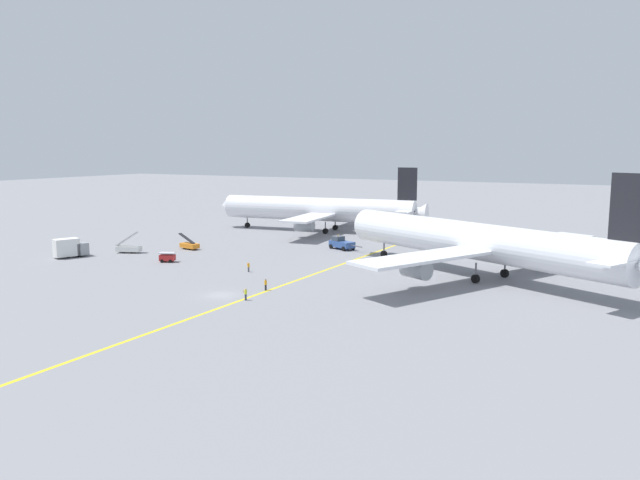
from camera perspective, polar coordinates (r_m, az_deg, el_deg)
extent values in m
plane|color=gray|center=(85.73, -9.06, -5.02)|extent=(600.00, 600.00, 0.00)
cube|color=yellow|center=(91.49, -3.13, -4.07)|extent=(3.66, 119.97, 0.01)
cylinder|color=silver|center=(148.36, -0.25, 2.85)|extent=(47.49, 10.79, 5.58)
cone|color=silver|center=(159.05, -8.61, 3.14)|extent=(3.35, 5.41, 5.13)
cone|color=silver|center=(141.30, 9.08, 2.47)|extent=(4.07, 4.83, 4.46)
cube|color=silver|center=(147.61, 0.60, 2.50)|extent=(10.87, 40.98, 0.44)
cube|color=silver|center=(141.79, 8.10, 2.74)|extent=(4.63, 13.28, 0.28)
cube|color=black|center=(141.40, 8.03, 5.12)|extent=(4.41, 0.85, 7.36)
cylinder|color=#999EA3|center=(158.74, 1.70, 2.26)|extent=(4.46, 3.05, 2.60)
cylinder|color=#999EA3|center=(137.69, -1.45, 1.31)|extent=(4.46, 3.05, 2.60)
cylinder|color=slate|center=(144.41, 0.50, 1.26)|extent=(0.28, 0.28, 2.19)
cylinder|color=black|center=(144.55, 0.50, 0.83)|extent=(1.35, 0.69, 1.30)
cylinder|color=slate|center=(150.75, 1.41, 1.56)|extent=(0.28, 0.28, 2.19)
cylinder|color=black|center=(150.88, 1.41, 1.15)|extent=(1.35, 0.69, 1.30)
cylinder|color=slate|center=(156.58, -6.69, 1.76)|extent=(0.28, 0.28, 2.19)
cylinder|color=black|center=(156.71, -6.69, 1.37)|extent=(1.35, 0.69, 1.30)
cylinder|color=white|center=(98.75, 13.89, -0.07)|extent=(48.31, 27.77, 5.69)
cone|color=white|center=(117.54, 3.87, 1.49)|extent=(4.83, 5.93, 5.23)
cube|color=white|center=(97.27, 15.02, -0.74)|extent=(27.58, 46.96, 0.44)
cube|color=white|center=(85.45, 26.32, -1.61)|extent=(8.64, 13.07, 0.28)
cube|color=black|center=(84.80, 26.42, 2.71)|extent=(4.10, 2.28, 8.35)
cylinder|color=#999EA3|center=(109.08, 19.13, -0.91)|extent=(4.92, 4.19, 2.60)
cylinder|color=#999EA3|center=(88.10, 8.81, -2.68)|extent=(4.92, 4.19, 2.60)
cylinder|color=slate|center=(94.55, 14.12, -2.76)|extent=(0.28, 0.28, 2.41)
cylinder|color=black|center=(94.79, 14.10, -3.47)|extent=(1.41, 1.07, 1.30)
cylinder|color=slate|center=(99.80, 16.63, -2.28)|extent=(0.28, 0.28, 2.41)
cylinder|color=black|center=(100.03, 16.60, -2.95)|extent=(1.41, 1.07, 1.30)
cylinder|color=slate|center=(113.35, 5.90, -0.71)|extent=(0.28, 0.28, 2.41)
cylinder|color=black|center=(113.55, 5.89, -1.31)|extent=(1.41, 1.07, 1.30)
cube|color=#2D4C8C|center=(122.48, 2.03, -0.38)|extent=(5.82, 4.35, 1.15)
cube|color=#333D47|center=(123.20, 1.68, 0.16)|extent=(2.52, 2.56, 0.90)
cylinder|color=#4C4C51|center=(119.34, 3.36, -0.57)|extent=(3.01, 1.46, 0.20)
sphere|color=orange|center=(123.11, 1.68, 0.45)|extent=(0.24, 0.24, 0.24)
cylinder|color=black|center=(123.22, 1.02, -0.59)|extent=(0.94, 0.63, 0.90)
cylinder|color=black|center=(124.79, 1.88, -0.48)|extent=(0.94, 0.63, 0.90)
cylinder|color=black|center=(120.37, 2.18, -0.82)|extent=(0.94, 0.63, 0.90)
cylinder|color=black|center=(121.97, 3.05, -0.70)|extent=(0.94, 0.63, 0.90)
cube|color=red|center=(111.91, -13.85, -1.58)|extent=(2.98, 2.41, 1.00)
cube|color=#B2B2B7|center=(111.77, -13.86, -1.15)|extent=(3.13, 2.53, 0.12)
cylinder|color=black|center=(112.43, -13.36, -1.78)|extent=(0.63, 0.42, 0.60)
cylinder|color=black|center=(111.12, -13.58, -1.90)|extent=(0.63, 0.42, 0.60)
cylinder|color=black|center=(112.89, -14.09, -1.76)|extent=(0.63, 0.42, 0.60)
cylinder|color=black|center=(111.58, -14.31, -1.89)|extent=(0.63, 0.42, 0.60)
cube|color=gray|center=(122.80, -21.10, -0.75)|extent=(3.05, 2.95, 2.20)
cube|color=silver|center=(121.91, -22.28, -0.64)|extent=(3.81, 4.80, 3.20)
cylinder|color=black|center=(123.26, -21.69, -1.26)|extent=(0.41, 0.63, 0.60)
cylinder|color=black|center=(121.95, -21.48, -1.35)|extent=(0.41, 0.63, 0.60)
cylinder|color=black|center=(122.80, -22.35, -1.34)|extent=(0.41, 0.63, 0.60)
cylinder|color=black|center=(121.49, -22.15, -1.42)|extent=(0.41, 0.63, 0.60)
cube|color=orange|center=(125.07, -11.89, -0.50)|extent=(4.26, 2.51, 0.90)
cube|color=black|center=(125.49, -12.15, 0.14)|extent=(4.29, 1.47, 1.83)
cylinder|color=black|center=(125.27, -12.35, -0.71)|extent=(0.63, 0.31, 0.60)
cylinder|color=black|center=(126.16, -11.86, -0.63)|extent=(0.63, 0.31, 0.60)
cylinder|color=black|center=(124.13, -11.91, -0.78)|extent=(0.63, 0.31, 0.60)
cylinder|color=black|center=(125.02, -11.42, -0.70)|extent=(0.63, 0.31, 0.60)
cube|color=silver|center=(123.78, -17.15, -0.77)|extent=(4.92, 3.51, 1.00)
cube|color=silver|center=(123.62, -17.31, 0.11)|extent=(4.40, 2.84, 2.71)
cylinder|color=black|center=(124.21, -16.69, -0.95)|extent=(0.63, 0.41, 0.60)
cylinder|color=black|center=(122.93, -16.94, -1.05)|extent=(0.63, 0.41, 0.60)
cylinder|color=black|center=(124.79, -17.33, -0.93)|extent=(0.63, 0.41, 0.60)
cylinder|color=black|center=(123.52, -17.58, -1.04)|extent=(0.63, 0.41, 0.60)
cylinder|color=#4C4C51|center=(100.83, -6.58, -2.70)|extent=(0.28, 0.28, 0.81)
cylinder|color=orange|center=(100.70, -6.59, -2.32)|extent=(0.36, 0.36, 0.58)
sphere|color=beige|center=(100.63, -6.59, -2.09)|extent=(0.22, 0.22, 0.22)
cylinder|color=#F24C19|center=(100.90, -6.70, -2.23)|extent=(0.05, 0.05, 0.40)
cylinder|color=black|center=(87.69, -5.01, -4.37)|extent=(0.28, 0.28, 0.82)
cylinder|color=orange|center=(87.54, -5.02, -3.92)|extent=(0.36, 0.36, 0.58)
sphere|color=brown|center=(87.45, -5.02, -3.66)|extent=(0.22, 0.22, 0.22)
cylinder|color=#2D3351|center=(82.34, -6.84, -5.24)|extent=(0.28, 0.28, 0.82)
cylinder|color=#D1E02D|center=(82.17, -6.85, -4.76)|extent=(0.36, 0.36, 0.58)
sphere|color=tan|center=(82.08, -6.85, -4.49)|extent=(0.22, 0.22, 0.22)
cylinder|color=#F24C19|center=(82.14, -7.06, -4.69)|extent=(0.05, 0.05, 0.40)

